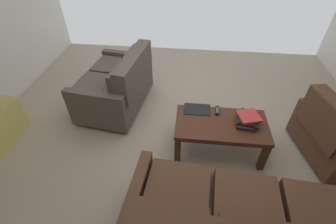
{
  "coord_description": "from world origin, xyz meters",
  "views": [
    {
      "loc": [
        -0.07,
        2.27,
        2.28
      ],
      "look_at": [
        0.12,
        0.51,
        0.75
      ],
      "focal_mm": 24.81,
      "sensor_mm": 36.0,
      "label": 1
    }
  ],
  "objects_px": {
    "book_stack": "(247,119)",
    "loose_magazine": "(197,109)",
    "loveseat_near": "(118,85)",
    "coffee_table": "(221,128)",
    "tv_remote": "(217,110)"
  },
  "relations": [
    {
      "from": "book_stack",
      "to": "coffee_table",
      "type": "bearing_deg",
      "value": 6.57
    },
    {
      "from": "coffee_table",
      "to": "loveseat_near",
      "type": "bearing_deg",
      "value": -27.23
    },
    {
      "from": "coffee_table",
      "to": "loose_magazine",
      "type": "height_order",
      "value": "loose_magazine"
    },
    {
      "from": "loveseat_near",
      "to": "coffee_table",
      "type": "bearing_deg",
      "value": 152.77
    },
    {
      "from": "coffee_table",
      "to": "loose_magazine",
      "type": "distance_m",
      "value": 0.36
    },
    {
      "from": "book_stack",
      "to": "loveseat_near",
      "type": "bearing_deg",
      "value": -22.43
    },
    {
      "from": "loveseat_near",
      "to": "book_stack",
      "type": "relative_size",
      "value": 4.22
    },
    {
      "from": "book_stack",
      "to": "loose_magazine",
      "type": "distance_m",
      "value": 0.59
    },
    {
      "from": "coffee_table",
      "to": "tv_remote",
      "type": "distance_m",
      "value": 0.23
    },
    {
      "from": "loveseat_near",
      "to": "book_stack",
      "type": "distance_m",
      "value": 1.86
    },
    {
      "from": "coffee_table",
      "to": "book_stack",
      "type": "xyz_separation_m",
      "value": [
        -0.28,
        -0.03,
        0.13
      ]
    },
    {
      "from": "book_stack",
      "to": "tv_remote",
      "type": "xyz_separation_m",
      "value": [
        0.32,
        -0.18,
        -0.05
      ]
    },
    {
      "from": "coffee_table",
      "to": "tv_remote",
      "type": "bearing_deg",
      "value": -78.38
    },
    {
      "from": "loveseat_near",
      "to": "book_stack",
      "type": "bearing_deg",
      "value": 157.57
    },
    {
      "from": "coffee_table",
      "to": "loose_magazine",
      "type": "bearing_deg",
      "value": -36.71
    }
  ]
}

